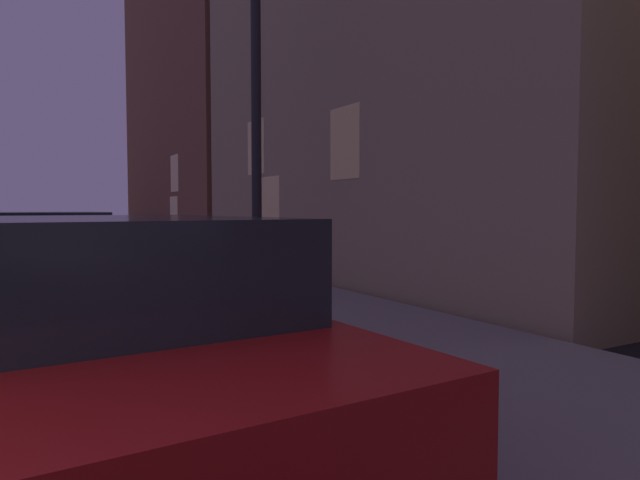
% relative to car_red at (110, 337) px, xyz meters
% --- Properties ---
extents(car_red, '(2.26, 4.29, 1.43)m').
position_rel_car_red_xyz_m(car_red, '(0.00, 0.00, 0.00)').
color(car_red, maroon).
rests_on(car_red, ground).
extents(car_black, '(2.12, 4.15, 1.43)m').
position_rel_car_red_xyz_m(car_black, '(0.00, 5.85, -0.01)').
color(car_black, black).
rests_on(car_black, ground).
extents(street_lamp, '(0.44, 0.44, 6.06)m').
position_rel_car_red_xyz_m(street_lamp, '(3.03, 4.85, 3.39)').
color(street_lamp, black).
rests_on(street_lamp, sidewalk).
extents(building_mid, '(7.82, 11.09, 8.90)m').
position_rel_car_red_xyz_m(building_mid, '(8.35, 5.67, 3.73)').
color(building_mid, '#998466').
rests_on(building_mid, ground).
extents(building_far, '(8.22, 11.04, 10.85)m').
position_rel_car_red_xyz_m(building_far, '(8.55, 17.15, 4.70)').
color(building_far, brown).
rests_on(building_far, ground).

